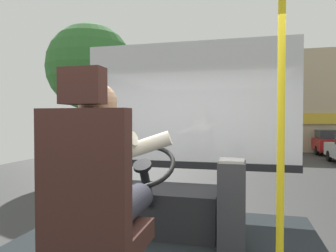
{
  "coord_description": "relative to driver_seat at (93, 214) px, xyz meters",
  "views": [
    {
      "loc": [
        0.65,
        -1.9,
        1.9
      ],
      "look_at": [
        -0.15,
        1.25,
        1.82
      ],
      "focal_mm": 32.72,
      "sensor_mm": 36.0,
      "label": 1
    }
  ],
  "objects": [
    {
      "name": "street_tree",
      "position": [
        -4.35,
        8.06,
        2.21
      ],
      "size": [
        2.92,
        2.92,
        5.1
      ],
      "color": "#4C3828",
      "rests_on": "ground"
    },
    {
      "name": "ground",
      "position": [
        0.13,
        9.24,
        -1.42
      ],
      "size": [
        18.0,
        44.0,
        0.06
      ],
      "color": "#343434"
    },
    {
      "name": "fare_box",
      "position": [
        0.68,
        1.01,
        -0.19
      ],
      "size": [
        0.21,
        0.26,
        0.73
      ],
      "color": "#333338",
      "rests_on": "bus_floor"
    },
    {
      "name": "handrail_pole",
      "position": [
        0.98,
        0.43,
        0.43
      ],
      "size": [
        0.04,
        0.04,
        1.96
      ],
      "color": "yellow",
      "rests_on": "bus_floor"
    },
    {
      "name": "windshield_panel",
      "position": [
        0.13,
        2.06,
        0.49
      ],
      "size": [
        2.5,
        0.08,
        1.48
      ],
      "color": "silver"
    },
    {
      "name": "steering_console",
      "position": [
        -0.0,
        1.28,
        -0.33
      ],
      "size": [
        1.1,
        1.01,
        0.84
      ],
      "color": "black",
      "rests_on": "bus_floor"
    },
    {
      "name": "parked_car_green",
      "position": [
        5.42,
        21.66,
        -0.65
      ],
      "size": [
        1.78,
        4.03,
        1.45
      ],
      "color": "#195633",
      "rests_on": "ground"
    },
    {
      "name": "bus_driver",
      "position": [
        0.0,
        0.13,
        0.18
      ],
      "size": [
        0.71,
        0.56,
        0.8
      ],
      "color": "#282833",
      "rests_on": "driver_seat"
    },
    {
      "name": "parked_car_red",
      "position": [
        5.22,
        16.91,
        -0.74
      ],
      "size": [
        1.8,
        4.41,
        1.28
      ],
      "color": "maroon",
      "rests_on": "ground"
    },
    {
      "name": "driver_seat",
      "position": [
        0.0,
        0.0,
        0.0
      ],
      "size": [
        0.48,
        0.48,
        1.31
      ],
      "color": "black",
      "rests_on": "bus_floor"
    }
  ]
}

